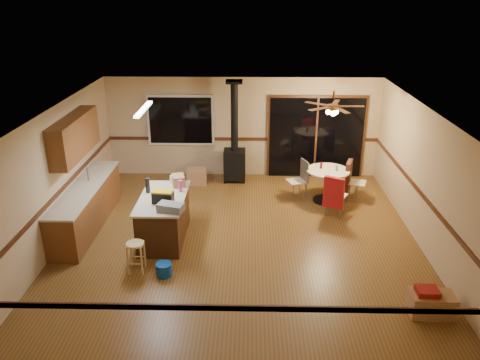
{
  "coord_description": "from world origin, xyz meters",
  "views": [
    {
      "loc": [
        0.19,
        -8.21,
        4.65
      ],
      "look_at": [
        0.0,
        0.3,
        1.15
      ],
      "focal_mm": 35.0,
      "sensor_mm": 36.0,
      "label": 1
    }
  ],
  "objects_px": {
    "toolbox_grey": "(171,207)",
    "bar_stool": "(136,257)",
    "kitchen_island": "(164,218)",
    "toolbox_black": "(163,198)",
    "box_corner_b": "(439,305)",
    "blue_bucket": "(164,269)",
    "chair_near": "(334,192)",
    "chair_right": "(350,176)",
    "box_corner_a": "(425,304)",
    "chair_left": "(301,175)",
    "wood_stove": "(235,154)",
    "box_under_window": "(197,176)",
    "dining_table": "(327,180)"
  },
  "relations": [
    {
      "from": "bar_stool",
      "to": "chair_near",
      "type": "relative_size",
      "value": 0.81
    },
    {
      "from": "box_under_window",
      "to": "chair_right",
      "type": "bearing_deg",
      "value": -13.29
    },
    {
      "from": "toolbox_black",
      "to": "box_corner_b",
      "type": "distance_m",
      "value": 5.03
    },
    {
      "from": "chair_left",
      "to": "box_under_window",
      "type": "bearing_deg",
      "value": 161.67
    },
    {
      "from": "bar_stool",
      "to": "box_corner_b",
      "type": "relative_size",
      "value": 1.29
    },
    {
      "from": "toolbox_grey",
      "to": "bar_stool",
      "type": "height_order",
      "value": "toolbox_grey"
    },
    {
      "from": "kitchen_island",
      "to": "chair_right",
      "type": "xyz_separation_m",
      "value": [
        4.02,
        1.96,
        0.14
      ]
    },
    {
      "from": "dining_table",
      "to": "chair_left",
      "type": "xyz_separation_m",
      "value": [
        -0.6,
        0.13,
        0.05
      ]
    },
    {
      "from": "box_corner_b",
      "to": "toolbox_grey",
      "type": "bearing_deg",
      "value": 158.92
    },
    {
      "from": "chair_left",
      "to": "dining_table",
      "type": "bearing_deg",
      "value": -12.63
    },
    {
      "from": "box_corner_b",
      "to": "kitchen_island",
      "type": "bearing_deg",
      "value": 153.73
    },
    {
      "from": "box_under_window",
      "to": "blue_bucket",
      "type": "bearing_deg",
      "value": -91.73
    },
    {
      "from": "wood_stove",
      "to": "box_corner_a",
      "type": "distance_m",
      "value": 6.16
    },
    {
      "from": "dining_table",
      "to": "box_under_window",
      "type": "relative_size",
      "value": 1.99
    },
    {
      "from": "bar_stool",
      "to": "kitchen_island",
      "type": "bearing_deg",
      "value": 76.44
    },
    {
      "from": "blue_bucket",
      "to": "chair_near",
      "type": "xyz_separation_m",
      "value": [
        3.29,
        2.3,
        0.48
      ]
    },
    {
      "from": "toolbox_black",
      "to": "chair_near",
      "type": "distance_m",
      "value": 3.68
    },
    {
      "from": "box_under_window",
      "to": "box_corner_b",
      "type": "bearing_deg",
      "value": -50.11
    },
    {
      "from": "chair_left",
      "to": "box_corner_a",
      "type": "height_order",
      "value": "chair_left"
    },
    {
      "from": "chair_left",
      "to": "chair_near",
      "type": "relative_size",
      "value": 0.74
    },
    {
      "from": "toolbox_black",
      "to": "toolbox_grey",
      "type": "bearing_deg",
      "value": -59.95
    },
    {
      "from": "wood_stove",
      "to": "toolbox_black",
      "type": "distance_m",
      "value": 3.54
    },
    {
      "from": "toolbox_grey",
      "to": "box_corner_b",
      "type": "xyz_separation_m",
      "value": [
        4.34,
        -1.67,
        -0.79
      ]
    },
    {
      "from": "toolbox_black",
      "to": "blue_bucket",
      "type": "distance_m",
      "value": 1.39
    },
    {
      "from": "kitchen_island",
      "to": "chair_near",
      "type": "xyz_separation_m",
      "value": [
        3.5,
        0.99,
        0.14
      ]
    },
    {
      "from": "blue_bucket",
      "to": "chair_right",
      "type": "bearing_deg",
      "value": 40.67
    },
    {
      "from": "wood_stove",
      "to": "chair_near",
      "type": "height_order",
      "value": "wood_stove"
    },
    {
      "from": "kitchen_island",
      "to": "chair_right",
      "type": "height_order",
      "value": "chair_right"
    },
    {
      "from": "bar_stool",
      "to": "box_under_window",
      "type": "bearing_deg",
      "value": 81.2
    },
    {
      "from": "kitchen_island",
      "to": "toolbox_black",
      "type": "bearing_deg",
      "value": -76.0
    },
    {
      "from": "dining_table",
      "to": "toolbox_black",
      "type": "bearing_deg",
      "value": -148.49
    },
    {
      "from": "toolbox_black",
      "to": "chair_left",
      "type": "bearing_deg",
      "value": 38.33
    },
    {
      "from": "wood_stove",
      "to": "toolbox_grey",
      "type": "xyz_separation_m",
      "value": [
        -1.04,
        -3.65,
        0.24
      ]
    },
    {
      "from": "toolbox_black",
      "to": "box_corner_b",
      "type": "bearing_deg",
      "value": -23.98
    },
    {
      "from": "kitchen_island",
      "to": "toolbox_black",
      "type": "height_order",
      "value": "toolbox_black"
    },
    {
      "from": "toolbox_grey",
      "to": "toolbox_black",
      "type": "height_order",
      "value": "toolbox_black"
    },
    {
      "from": "kitchen_island",
      "to": "chair_left",
      "type": "xyz_separation_m",
      "value": [
        2.89,
        1.98,
        0.14
      ]
    },
    {
      "from": "wood_stove",
      "to": "chair_right",
      "type": "distance_m",
      "value": 2.93
    },
    {
      "from": "dining_table",
      "to": "chair_right",
      "type": "relative_size",
      "value": 1.41
    },
    {
      "from": "chair_left",
      "to": "chair_near",
      "type": "distance_m",
      "value": 1.17
    },
    {
      "from": "kitchen_island",
      "to": "chair_left",
      "type": "distance_m",
      "value": 3.51
    },
    {
      "from": "chair_right",
      "to": "toolbox_black",
      "type": "bearing_deg",
      "value": -150.78
    },
    {
      "from": "chair_near",
      "to": "dining_table",
      "type": "bearing_deg",
      "value": 90.68
    },
    {
      "from": "toolbox_black",
      "to": "bar_stool",
      "type": "bearing_deg",
      "value": -110.46
    },
    {
      "from": "wood_stove",
      "to": "blue_bucket",
      "type": "height_order",
      "value": "wood_stove"
    },
    {
      "from": "wood_stove",
      "to": "chair_near",
      "type": "xyz_separation_m",
      "value": [
        2.2,
        -2.06,
        -0.13
      ]
    },
    {
      "from": "blue_bucket",
      "to": "kitchen_island",
      "type": "bearing_deg",
      "value": 99.1
    },
    {
      "from": "toolbox_black",
      "to": "box_corner_a",
      "type": "distance_m",
      "value": 4.84
    },
    {
      "from": "toolbox_grey",
      "to": "bar_stool",
      "type": "distance_m",
      "value": 1.06
    },
    {
      "from": "blue_bucket",
      "to": "chair_near",
      "type": "bearing_deg",
      "value": 34.97
    }
  ]
}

